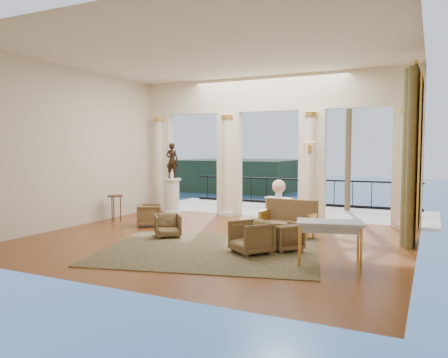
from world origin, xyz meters
The scene contains 23 objects.
floor centered at (0.00, 0.00, 0.00)m, with size 9.00×9.00×0.00m, color #4B210E.
room_walls centered at (0.00, -1.12, 2.88)m, with size 9.00×9.00×9.00m.
arcade centered at (0.00, 3.82, 2.58)m, with size 9.00×0.56×4.50m.
terrace centered at (0.00, 5.80, -0.05)m, with size 10.00×3.60×0.10m, color beige.
balustrade centered at (0.00, 7.40, 0.41)m, with size 9.00×0.06×1.03m.
palm_tree centered at (2.00, 6.60, 4.09)m, with size 2.00×2.00×4.50m.
headland centered at (-30.00, 70.00, -3.00)m, with size 22.00×18.00×6.00m, color black.
sea centered at (0.00, 60.00, -6.00)m, with size 160.00×160.00×0.00m, color navy.
curtain centered at (4.28, 1.50, 2.02)m, with size 0.33×1.40×4.09m.
window_frame centered at (4.47, 1.50, 2.10)m, with size 0.04×1.60×3.40m, color gold.
wall_sconce centered at (1.40, 3.51, 2.23)m, with size 0.30×0.11×0.33m.
rug centered at (0.43, -1.08, 0.01)m, with size 4.62×3.59×0.02m, color #2C3518.
armchair_a centered at (-1.21, -0.23, 0.32)m, with size 0.62×0.58×0.63m, color #4E4022.
armchair_b centered at (1.32, -0.92, 0.38)m, with size 0.74×0.70×0.77m, color #4E4022.
armchair_c centered at (1.87, -0.34, 0.33)m, with size 0.65×0.61×0.67m, color #4E4022.
armchair_d centered at (-2.58, 0.91, 0.34)m, with size 0.67×0.63×0.69m, color #4E4022.
settee centered at (1.49, 1.24, 0.45)m, with size 1.43×0.71×0.92m.
game_table centered at (3.00, -1.09, 0.75)m, with size 1.35×0.94×0.84m.
pedestal centered at (-3.30, 3.28, 0.58)m, with size 0.66×0.66×1.20m.
statue centered at (-3.30, 3.28, 1.81)m, with size 0.44×0.29×1.21m, color black.
console_table centered at (0.60, 3.05, 0.63)m, with size 0.85×0.45×0.76m.
urn centered at (0.60, 3.05, 1.06)m, with size 0.40×0.40×0.53m.
side_table centered at (-4.00, 1.15, 0.68)m, with size 0.49×0.49×0.79m.
Camera 1 is at (4.74, -9.36, 2.22)m, focal length 35.00 mm.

